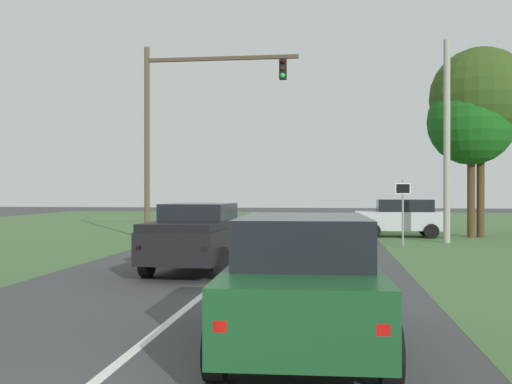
{
  "coord_description": "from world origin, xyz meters",
  "views": [
    {
      "loc": [
        2.71,
        -5.25,
        2.21
      ],
      "look_at": [
        -0.02,
        16.31,
        2.16
      ],
      "focal_mm": 41.98,
      "sensor_mm": 36.0,
      "label": 1
    }
  ],
  "objects_px": {
    "red_suv_near": "(304,279)",
    "traffic_light": "(182,114)",
    "crossing_suv_far": "(401,217)",
    "keep_moving_sign": "(403,204)",
    "pickup_truck_lead": "(200,236)",
    "oak_tree_right": "(481,98)",
    "utility_pole_right": "(447,141)",
    "extra_tree_1": "(471,122)"
  },
  "relations": [
    {
      "from": "utility_pole_right",
      "to": "crossing_suv_far",
      "type": "bearing_deg",
      "value": 116.63
    },
    {
      "from": "red_suv_near",
      "to": "extra_tree_1",
      "type": "distance_m",
      "value": 22.48
    },
    {
      "from": "oak_tree_right",
      "to": "utility_pole_right",
      "type": "xyz_separation_m",
      "value": [
        -2.18,
        -3.4,
        -2.3
      ]
    },
    {
      "from": "oak_tree_right",
      "to": "crossing_suv_far",
      "type": "height_order",
      "value": "oak_tree_right"
    },
    {
      "from": "extra_tree_1",
      "to": "red_suv_near",
      "type": "bearing_deg",
      "value": -108.32
    },
    {
      "from": "red_suv_near",
      "to": "oak_tree_right",
      "type": "distance_m",
      "value": 23.08
    },
    {
      "from": "traffic_light",
      "to": "pickup_truck_lead",
      "type": "bearing_deg",
      "value": -73.05
    },
    {
      "from": "pickup_truck_lead",
      "to": "extra_tree_1",
      "type": "height_order",
      "value": "extra_tree_1"
    },
    {
      "from": "pickup_truck_lead",
      "to": "extra_tree_1",
      "type": "bearing_deg",
      "value": 52.08
    },
    {
      "from": "pickup_truck_lead",
      "to": "utility_pole_right",
      "type": "relative_size",
      "value": 0.65
    },
    {
      "from": "crossing_suv_far",
      "to": "utility_pole_right",
      "type": "relative_size",
      "value": 0.5
    },
    {
      "from": "keep_moving_sign",
      "to": "oak_tree_right",
      "type": "distance_m",
      "value": 8.23
    },
    {
      "from": "pickup_truck_lead",
      "to": "utility_pole_right",
      "type": "height_order",
      "value": "utility_pole_right"
    },
    {
      "from": "oak_tree_right",
      "to": "utility_pole_right",
      "type": "relative_size",
      "value": 1.05
    },
    {
      "from": "red_suv_near",
      "to": "utility_pole_right",
      "type": "bearing_deg",
      "value": 73.59
    },
    {
      "from": "oak_tree_right",
      "to": "keep_moving_sign",
      "type": "bearing_deg",
      "value": -129.48
    },
    {
      "from": "red_suv_near",
      "to": "keep_moving_sign",
      "type": "xyz_separation_m",
      "value": [
        3.2,
        16.03,
        0.71
      ]
    },
    {
      "from": "keep_moving_sign",
      "to": "pickup_truck_lead",
      "type": "bearing_deg",
      "value": -128.3
    },
    {
      "from": "utility_pole_right",
      "to": "extra_tree_1",
      "type": "relative_size",
      "value": 1.14
    },
    {
      "from": "keep_moving_sign",
      "to": "oak_tree_right",
      "type": "relative_size",
      "value": 0.29
    },
    {
      "from": "pickup_truck_lead",
      "to": "traffic_light",
      "type": "bearing_deg",
      "value": 106.95
    },
    {
      "from": "pickup_truck_lead",
      "to": "oak_tree_right",
      "type": "bearing_deg",
      "value": 51.24
    },
    {
      "from": "red_suv_near",
      "to": "traffic_light",
      "type": "xyz_separation_m",
      "value": [
        -6.27,
        17.84,
        4.66
      ]
    },
    {
      "from": "crossing_suv_far",
      "to": "keep_moving_sign",
      "type": "bearing_deg",
      "value": -95.65
    },
    {
      "from": "red_suv_near",
      "to": "crossing_suv_far",
      "type": "distance_m",
      "value": 21.12
    },
    {
      "from": "traffic_light",
      "to": "oak_tree_right",
      "type": "xyz_separation_m",
      "value": [
        13.67,
        3.28,
        0.95
      ]
    },
    {
      "from": "red_suv_near",
      "to": "pickup_truck_lead",
      "type": "height_order",
      "value": "pickup_truck_lead"
    },
    {
      "from": "keep_moving_sign",
      "to": "crossing_suv_far",
      "type": "bearing_deg",
      "value": 84.35
    },
    {
      "from": "red_suv_near",
      "to": "keep_moving_sign",
      "type": "bearing_deg",
      "value": 78.69
    },
    {
      "from": "keep_moving_sign",
      "to": "extra_tree_1",
      "type": "distance_m",
      "value": 7.21
    },
    {
      "from": "traffic_light",
      "to": "crossing_suv_far",
      "type": "distance_m",
      "value": 11.39
    },
    {
      "from": "crossing_suv_far",
      "to": "extra_tree_1",
      "type": "height_order",
      "value": "extra_tree_1"
    },
    {
      "from": "traffic_light",
      "to": "oak_tree_right",
      "type": "distance_m",
      "value": 14.09
    },
    {
      "from": "traffic_light",
      "to": "oak_tree_right",
      "type": "relative_size",
      "value": 0.97
    },
    {
      "from": "oak_tree_right",
      "to": "utility_pole_right",
      "type": "distance_m",
      "value": 4.65
    },
    {
      "from": "pickup_truck_lead",
      "to": "keep_moving_sign",
      "type": "bearing_deg",
      "value": 51.7
    },
    {
      "from": "pickup_truck_lead",
      "to": "keep_moving_sign",
      "type": "distance_m",
      "value": 10.41
    },
    {
      "from": "traffic_light",
      "to": "utility_pole_right",
      "type": "distance_m",
      "value": 11.57
    },
    {
      "from": "oak_tree_right",
      "to": "utility_pole_right",
      "type": "bearing_deg",
      "value": -122.7
    },
    {
      "from": "red_suv_near",
      "to": "pickup_truck_lead",
      "type": "bearing_deg",
      "value": 112.3
    },
    {
      "from": "utility_pole_right",
      "to": "extra_tree_1",
      "type": "bearing_deg",
      "value": 61.88
    },
    {
      "from": "pickup_truck_lead",
      "to": "crossing_suv_far",
      "type": "xyz_separation_m",
      "value": [
        6.91,
        12.92,
        -0.02
      ]
    }
  ]
}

